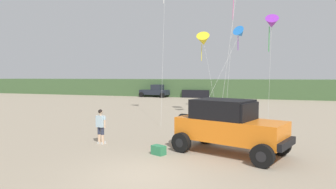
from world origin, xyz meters
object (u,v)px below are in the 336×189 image
at_px(distant_pickup, 155,91).
at_px(distant_sedan, 196,94).
at_px(cooler_box, 159,150).
at_px(kite_pink_ribbon, 240,33).
at_px(person_watching, 101,125).
at_px(jeep, 228,125).
at_px(kite_red_delta, 203,40).
at_px(kite_white_parafoil, 272,23).

xyz_separation_m(distant_pickup, distant_sedan, (6.42, 0.96, -0.34)).
relative_size(cooler_box, distant_sedan, 0.13).
xyz_separation_m(distant_pickup, kite_pink_ribbon, (14.62, -19.67, 5.63)).
bearing_deg(person_watching, jeep, 1.67).
xyz_separation_m(cooler_box, kite_red_delta, (-1.11, 14.22, 6.19)).
bearing_deg(distant_sedan, person_watching, -84.83).
bearing_deg(jeep, distant_pickup, 116.15).
relative_size(jeep, cooler_box, 8.94).
xyz_separation_m(person_watching, cooler_box, (3.30, -0.94, -0.75)).
bearing_deg(kite_red_delta, jeep, -73.79).
height_order(jeep, person_watching, jeep).
xyz_separation_m(kite_white_parafoil, kite_pink_ribbon, (-2.27, 2.04, -0.31)).
height_order(person_watching, cooler_box, person_watching).
bearing_deg(cooler_box, jeep, 45.62).
xyz_separation_m(person_watching, distant_sedan, (-2.72, 31.98, -0.34)).
height_order(cooler_box, distant_sedan, distant_sedan).
distance_m(jeep, distant_sedan, 32.98).
distance_m(person_watching, kite_pink_ribbon, 13.80).
bearing_deg(person_watching, kite_red_delta, 80.65).
xyz_separation_m(jeep, person_watching, (-6.00, -0.17, -0.26)).
distance_m(distant_pickup, kite_white_parafoil, 28.14).
bearing_deg(kite_white_parafoil, distant_pickup, 127.87).
xyz_separation_m(distant_pickup, kite_white_parafoil, (16.88, -21.71, 5.94)).
bearing_deg(person_watching, cooler_box, -15.84).
height_order(person_watching, kite_pink_ribbon, kite_pink_ribbon).
height_order(person_watching, kite_white_parafoil, kite_white_parafoil).
bearing_deg(distant_pickup, cooler_box, -68.73).
distance_m(distant_sedan, kite_pink_ribbon, 22.99).
height_order(kite_white_parafoil, kite_pink_ribbon, kite_white_parafoil).
bearing_deg(kite_pink_ribbon, cooler_box, -100.05).
xyz_separation_m(cooler_box, kite_white_parafoil, (4.45, 10.25, 6.68)).
bearing_deg(distant_sedan, kite_white_parafoil, -64.92).
bearing_deg(jeep, kite_white_parafoil, 79.20).
relative_size(jeep, kite_pink_ribbon, 0.69).
distance_m(person_watching, cooler_box, 3.51).
relative_size(cooler_box, kite_white_parafoil, 0.07).
height_order(jeep, cooler_box, jeep).
distance_m(cooler_box, kite_white_parafoil, 13.02).
relative_size(distant_pickup, kite_pink_ribbon, 0.66).
xyz_separation_m(person_watching, distant_pickup, (-9.14, 31.02, 0.00)).
relative_size(kite_white_parafoil, kite_pink_ribbon, 1.05).
relative_size(jeep, distant_pickup, 1.05).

